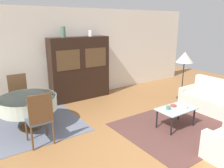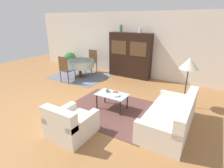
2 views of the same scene
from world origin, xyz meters
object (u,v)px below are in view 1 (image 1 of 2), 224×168
(display_cabinet, at_px, (80,69))
(vase_short, at_px, (91,33))
(coffee_table, at_px, (176,111))
(dining_chair_far, at_px, (19,93))
(dining_chair_near, at_px, (40,117))
(dining_table, at_px, (28,103))
(bowl, at_px, (183,107))
(floor_lamp, at_px, (185,58))
(vase_tall, at_px, (63,32))
(couch, at_px, (221,102))
(bowl_small, at_px, (173,106))
(cup, at_px, (168,108))

(display_cabinet, distance_m, vase_short, 1.10)
(coffee_table, height_order, vase_short, vase_short)
(dining_chair_far, bearing_deg, display_cabinet, -170.57)
(display_cabinet, xyz_separation_m, dining_chair_near, (-1.83, -1.99, -0.35))
(dining_table, distance_m, bowl, 3.42)
(floor_lamp, bearing_deg, dining_chair_far, 161.65)
(vase_tall, bearing_deg, dining_chair_far, -167.49)
(coffee_table, height_order, dining_table, dining_table)
(couch, distance_m, floor_lamp, 1.62)
(coffee_table, xyz_separation_m, vase_tall, (-1.33, 2.96, 1.63))
(couch, xyz_separation_m, dining_chair_far, (-4.36, 2.76, 0.31))
(couch, distance_m, bowl_small, 1.63)
(dining_chair_near, relative_size, dining_chair_far, 1.00)
(bowl_small, height_order, vase_tall, vase_tall)
(cup, xyz_separation_m, bowl, (0.35, -0.12, -0.02))
(dining_table, distance_m, floor_lamp, 4.50)
(dining_table, relative_size, dining_chair_near, 1.18)
(couch, xyz_separation_m, vase_tall, (-2.98, 3.06, 1.75))
(dining_chair_far, xyz_separation_m, bowl_small, (2.75, -2.53, -0.12))
(vase_short, bearing_deg, dining_chair_near, -138.26)
(couch, distance_m, vase_short, 4.09)
(vase_tall, bearing_deg, bowl, -63.68)
(dining_chair_far, height_order, bowl_small, dining_chair_far)
(couch, height_order, vase_short, vase_short)
(cup, bearing_deg, bowl, -18.80)
(dining_chair_near, xyz_separation_m, floor_lamp, (4.41, 0.23, 0.66))
(bowl, height_order, bowl_small, bowl)
(dining_chair_near, relative_size, cup, 11.17)
(bowl, bearing_deg, couch, -1.94)
(display_cabinet, xyz_separation_m, bowl, (1.03, -3.01, -0.47))
(cup, xyz_separation_m, vase_short, (-0.28, 2.89, 1.48))
(cup, distance_m, bowl, 0.37)
(bowl, bearing_deg, vase_tall, 116.32)
(couch, distance_m, coffee_table, 1.66)
(dining_table, bearing_deg, coffee_table, -33.74)
(coffee_table, distance_m, bowl_small, 0.14)
(bowl, relative_size, vase_short, 1.06)
(cup, distance_m, vase_tall, 3.47)
(bowl, bearing_deg, bowl_small, 123.28)
(dining_table, xyz_separation_m, vase_tall, (1.37, 1.15, 1.44))
(couch, relative_size, bowl, 9.99)
(dining_chair_far, xyz_separation_m, vase_short, (2.23, 0.31, 1.38))
(floor_lamp, height_order, cup, floor_lamp)
(floor_lamp, bearing_deg, vase_tall, 149.79)
(floor_lamp, xyz_separation_m, vase_short, (-2.18, 1.77, 0.72))
(dining_table, xyz_separation_m, dining_chair_far, (-0.00, 0.84, 0.00))
(couch, bearing_deg, coffee_table, 86.38)
(coffee_table, xyz_separation_m, bowl, (0.16, -0.05, 0.07))
(bowl_small, bearing_deg, display_cabinet, 107.95)
(vase_tall, bearing_deg, couch, -45.74)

